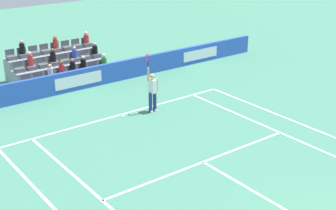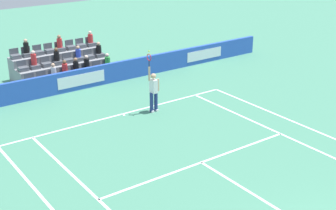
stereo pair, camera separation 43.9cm
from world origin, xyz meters
The scene contains 10 objects.
line_baseline centered at (0.00, -11.89, 0.00)m, with size 10.97×0.10×0.01m, color white.
line_service centered at (0.00, -6.40, 0.00)m, with size 8.23×0.10×0.01m, color white.
line_centre_service centered at (0.00, -3.20, 0.00)m, with size 0.10×6.40×0.01m, color white.
line_singles_sideline_left centered at (4.12, -5.95, 0.00)m, with size 0.10×11.89×0.01m, color white.
line_singles_sideline_right centered at (-4.12, -5.95, 0.00)m, with size 0.10×11.89×0.01m, color white.
line_doubles_sideline_right centered at (-5.49, -5.95, 0.00)m, with size 0.10×11.89×0.01m, color white.
line_centre_mark centered at (0.00, -11.79, 0.00)m, with size 0.10×0.20×0.01m, color white.
sponsor_barrier centered at (0.00, -15.94, 0.52)m, with size 23.93×0.22×1.05m.
tennis_player centered at (-1.30, -11.34, 0.99)m, with size 0.53×0.37×2.85m.
stadium_stand centered at (-0.01, -18.24, 0.56)m, with size 4.96×2.85×2.20m.
Camera 1 is at (10.16, 4.95, 8.22)m, focal length 51.53 mm.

